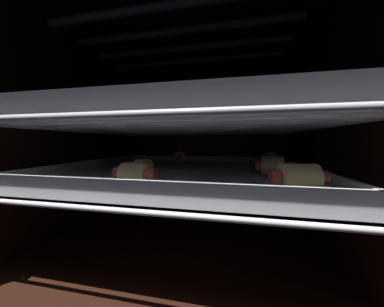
{
  "coord_description": "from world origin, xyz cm",
  "views": [
    {
      "loc": [
        8.39,
        -34.49,
        18.28
      ],
      "look_at": [
        0.0,
        8.09,
        15.7
      ],
      "focal_mm": 17.4,
      "sensor_mm": 36.0,
      "label": 1
    }
  ],
  "objects_px": {
    "pig_in_blanket_lower_1": "(268,158)",
    "pig_in_blanket_upper_5": "(274,118)",
    "pig_in_blanket_lower_3": "(135,174)",
    "oven_rack_upper": "(184,129)",
    "pig_in_blanket_lower_4": "(273,166)",
    "pig_in_blanket_upper_6": "(122,117)",
    "pig_in_blanket_upper_2": "(231,114)",
    "pig_in_blanket_lower_0": "(143,165)",
    "pig_in_blanket_lower_5": "(298,177)",
    "heating_element": "(184,40)",
    "pig_in_blanket_upper_3": "(175,123)",
    "baking_tray_lower": "(184,172)",
    "pig_in_blanket_upper_4": "(275,112)",
    "pig_in_blanket_lower_2": "(180,157)",
    "oven_rack_lower": "(184,177)",
    "baking_tray_upper": "(184,124)",
    "pig_in_blanket_upper_1": "(119,103)",
    "pig_in_blanket_upper_0": "(84,106)",
    "pig_in_blanket_upper_7": "(230,121)"
  },
  "relations": [
    {
      "from": "pig_in_blanket_lower_3",
      "to": "oven_rack_upper",
      "type": "bearing_deg",
      "value": 76.02
    },
    {
      "from": "pig_in_blanket_upper_1",
      "to": "pig_in_blanket_upper_4",
      "type": "distance_m",
      "value": 0.25
    },
    {
      "from": "oven_rack_lower",
      "to": "pig_in_blanket_lower_4",
      "type": "relative_size",
      "value": 8.81
    },
    {
      "from": "pig_in_blanket_lower_0",
      "to": "pig_in_blanket_lower_1",
      "type": "height_order",
      "value": "pig_in_blanket_lower_1"
    },
    {
      "from": "pig_in_blanket_lower_0",
      "to": "pig_in_blanket_lower_5",
      "type": "height_order",
      "value": "pig_in_blanket_lower_5"
    },
    {
      "from": "heating_element",
      "to": "pig_in_blanket_lower_5",
      "type": "relative_size",
      "value": 6.33
    },
    {
      "from": "oven_rack_upper",
      "to": "pig_in_blanket_upper_0",
      "type": "height_order",
      "value": "pig_in_blanket_upper_0"
    },
    {
      "from": "pig_in_blanket_lower_0",
      "to": "oven_rack_lower",
      "type": "bearing_deg",
      "value": 31.38
    },
    {
      "from": "pig_in_blanket_upper_3",
      "to": "oven_rack_upper",
      "type": "bearing_deg",
      "value": -66.72
    },
    {
      "from": "pig_in_blanket_lower_0",
      "to": "pig_in_blanket_upper_4",
      "type": "height_order",
      "value": "pig_in_blanket_upper_4"
    },
    {
      "from": "pig_in_blanket_lower_1",
      "to": "pig_in_blanket_upper_3",
      "type": "bearing_deg",
      "value": -175.79
    },
    {
      "from": "pig_in_blanket_upper_2",
      "to": "pig_in_blanket_upper_5",
      "type": "distance_m",
      "value": 0.11
    },
    {
      "from": "baking_tray_lower",
      "to": "pig_in_blanket_lower_0",
      "type": "xyz_separation_m",
      "value": [
        -0.07,
        -0.04,
        0.02
      ]
    },
    {
      "from": "pig_in_blanket_lower_2",
      "to": "pig_in_blanket_upper_4",
      "type": "distance_m",
      "value": 0.26
    },
    {
      "from": "pig_in_blanket_lower_0",
      "to": "pig_in_blanket_upper_5",
      "type": "xyz_separation_m",
      "value": [
        0.24,
        0.11,
        0.09
      ]
    },
    {
      "from": "pig_in_blanket_upper_2",
      "to": "pig_in_blanket_upper_6",
      "type": "height_order",
      "value": "pig_in_blanket_upper_2"
    },
    {
      "from": "pig_in_blanket_lower_0",
      "to": "pig_in_blanket_upper_6",
      "type": "xyz_separation_m",
      "value": [
        -0.06,
        0.04,
        0.09
      ]
    },
    {
      "from": "pig_in_blanket_upper_0",
      "to": "pig_in_blanket_upper_2",
      "type": "height_order",
      "value": "pig_in_blanket_upper_0"
    },
    {
      "from": "baking_tray_lower",
      "to": "pig_in_blanket_upper_3",
      "type": "bearing_deg",
      "value": 113.28
    },
    {
      "from": "pig_in_blanket_upper_3",
      "to": "pig_in_blanket_upper_4",
      "type": "distance_m",
      "value": 0.24
    },
    {
      "from": "oven_rack_lower",
      "to": "pig_in_blanket_lower_0",
      "type": "distance_m",
      "value": 0.08
    },
    {
      "from": "oven_rack_upper",
      "to": "pig_in_blanket_upper_5",
      "type": "relative_size",
      "value": 7.9
    },
    {
      "from": "baking_tray_upper",
      "to": "pig_in_blanket_upper_4",
      "type": "bearing_deg",
      "value": -0.98
    },
    {
      "from": "oven_rack_lower",
      "to": "pig_in_blanket_upper_6",
      "type": "height_order",
      "value": "pig_in_blanket_upper_6"
    },
    {
      "from": "heating_element",
      "to": "pig_in_blanket_upper_5",
      "type": "height_order",
      "value": "heating_element"
    },
    {
      "from": "baking_tray_lower",
      "to": "baking_tray_upper",
      "type": "xyz_separation_m",
      "value": [
        0.0,
        0.0,
        0.09
      ]
    },
    {
      "from": "pig_in_blanket_lower_0",
      "to": "oven_rack_upper",
      "type": "bearing_deg",
      "value": 31.38
    },
    {
      "from": "pig_in_blanket_lower_1",
      "to": "pig_in_blanket_upper_5",
      "type": "bearing_deg",
      "value": -92.11
    },
    {
      "from": "pig_in_blanket_lower_0",
      "to": "pig_in_blanket_upper_3",
      "type": "distance_m",
      "value": 0.18
    },
    {
      "from": "pig_in_blanket_lower_4",
      "to": "pig_in_blanket_upper_6",
      "type": "xyz_separation_m",
      "value": [
        -0.28,
        0.04,
        0.09
      ]
    },
    {
      "from": "pig_in_blanket_lower_3",
      "to": "pig_in_blanket_upper_4",
      "type": "bearing_deg",
      "value": 33.31
    },
    {
      "from": "pig_in_blanket_upper_6",
      "to": "heating_element",
      "type": "bearing_deg",
      "value": 0.34
    },
    {
      "from": "pig_in_blanket_upper_2",
      "to": "pig_in_blanket_upper_7",
      "type": "distance_m",
      "value": 0.12
    },
    {
      "from": "pig_in_blanket_lower_4",
      "to": "pig_in_blanket_lower_5",
      "type": "height_order",
      "value": "pig_in_blanket_lower_4"
    },
    {
      "from": "baking_tray_lower",
      "to": "pig_in_blanket_lower_5",
      "type": "xyz_separation_m",
      "value": [
        0.16,
        -0.12,
        0.02
      ]
    },
    {
      "from": "heating_element",
      "to": "pig_in_blanket_upper_5",
      "type": "xyz_separation_m",
      "value": [
        0.18,
        0.07,
        -0.14
      ]
    },
    {
      "from": "pig_in_blanket_upper_1",
      "to": "pig_in_blanket_upper_2",
      "type": "height_order",
      "value": "pig_in_blanket_upper_2"
    },
    {
      "from": "pig_in_blanket_upper_2",
      "to": "pig_in_blanket_upper_6",
      "type": "relative_size",
      "value": 0.96
    },
    {
      "from": "pig_in_blanket_upper_0",
      "to": "pig_in_blanket_lower_0",
      "type": "bearing_deg",
      "value": 48.71
    },
    {
      "from": "pig_in_blanket_lower_0",
      "to": "baking_tray_upper",
      "type": "distance_m",
      "value": 0.11
    },
    {
      "from": "pig_in_blanket_lower_1",
      "to": "pig_in_blanket_lower_2",
      "type": "distance_m",
      "value": 0.22
    },
    {
      "from": "oven_rack_lower",
      "to": "pig_in_blanket_upper_7",
      "type": "height_order",
      "value": "pig_in_blanket_upper_7"
    },
    {
      "from": "oven_rack_lower",
      "to": "baking_tray_lower",
      "type": "distance_m",
      "value": 0.01
    },
    {
      "from": "pig_in_blanket_lower_3",
      "to": "pig_in_blanket_lower_5",
      "type": "bearing_deg",
      "value": 1.59
    },
    {
      "from": "pig_in_blanket_upper_1",
      "to": "pig_in_blanket_upper_6",
      "type": "relative_size",
      "value": 1.12
    },
    {
      "from": "oven_rack_upper",
      "to": "pig_in_blanket_upper_4",
      "type": "bearing_deg",
      "value": -0.98
    },
    {
      "from": "pig_in_blanket_upper_2",
      "to": "pig_in_blanket_upper_5",
      "type": "height_order",
      "value": "pig_in_blanket_upper_2"
    },
    {
      "from": "pig_in_blanket_lower_0",
      "to": "heating_element",
      "type": "bearing_deg",
      "value": 31.38
    },
    {
      "from": "pig_in_blanket_upper_1",
      "to": "pig_in_blanket_upper_3",
      "type": "height_order",
      "value": "pig_in_blanket_upper_1"
    },
    {
      "from": "heating_element",
      "to": "pig_in_blanket_lower_2",
      "type": "xyz_separation_m",
      "value": [
        -0.04,
        0.13,
        -0.23
      ]
    }
  ]
}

